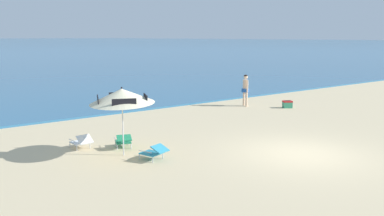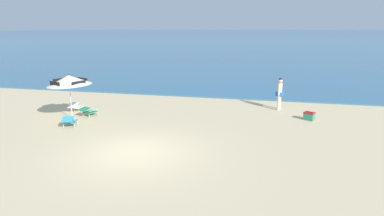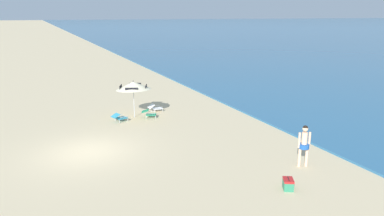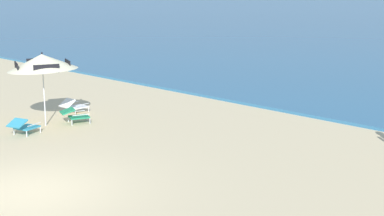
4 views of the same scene
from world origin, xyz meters
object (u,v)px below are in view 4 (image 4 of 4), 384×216
object	(u,v)px
lounge_chair_under_umbrella	(75,115)
lounge_chair_facing_sea	(24,126)
lounge_chair_beside_umbrella	(74,106)
beach_umbrella_striped_main	(42,62)

from	to	relation	value
lounge_chair_under_umbrella	lounge_chair_facing_sea	world-z (taller)	lounge_chair_facing_sea
lounge_chair_under_umbrella	lounge_chair_facing_sea	bearing A→B (deg)	-86.30
lounge_chair_under_umbrella	lounge_chair_beside_umbrella	size ratio (longest dim) A/B	1.07
lounge_chair_beside_umbrella	lounge_chair_facing_sea	bearing A→B (deg)	-63.02
beach_umbrella_striped_main	lounge_chair_facing_sea	world-z (taller)	beach_umbrella_striped_main
lounge_chair_beside_umbrella	beach_umbrella_striped_main	bearing A→B (deg)	-63.17
beach_umbrella_striped_main	lounge_chair_facing_sea	bearing A→B (deg)	-62.80
lounge_chair_under_umbrella	lounge_chair_facing_sea	distance (m)	1.86
lounge_chair_under_umbrella	lounge_chair_facing_sea	size ratio (longest dim) A/B	0.99
beach_umbrella_striped_main	lounge_chair_under_umbrella	xyz separation A→B (m)	(0.42, 0.80, -1.71)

